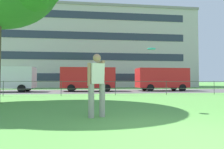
{
  "coord_description": "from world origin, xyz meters",
  "views": [
    {
      "loc": [
        -1.78,
        -2.91,
        0.99
      ],
      "look_at": [
        -0.7,
        6.35,
        1.3
      ],
      "focal_mm": 31.06,
      "sensor_mm": 36.0,
      "label": 1
    }
  ],
  "objects_px": {
    "panel_van_center": "(162,78)",
    "apartment_building_background": "(96,51)",
    "person_thrower": "(97,83)",
    "frisbee": "(152,49)",
    "panel_van_left": "(5,78)",
    "panel_van_far_right": "(88,78)"
  },
  "relations": [
    {
      "from": "panel_van_left",
      "to": "panel_van_far_right",
      "type": "height_order",
      "value": "same"
    },
    {
      "from": "apartment_building_background",
      "to": "panel_van_center",
      "type": "bearing_deg",
      "value": -69.23
    },
    {
      "from": "person_thrower",
      "to": "frisbee",
      "type": "relative_size",
      "value": 6.32
    },
    {
      "from": "panel_van_center",
      "to": "person_thrower",
      "type": "bearing_deg",
      "value": -117.71
    },
    {
      "from": "panel_van_center",
      "to": "panel_van_left",
      "type": "bearing_deg",
      "value": -178.55
    },
    {
      "from": "frisbee",
      "to": "panel_van_center",
      "type": "xyz_separation_m",
      "value": [
        5.14,
        12.41,
        -0.79
      ]
    },
    {
      "from": "person_thrower",
      "to": "panel_van_left",
      "type": "bearing_deg",
      "value": 120.64
    },
    {
      "from": "panel_van_far_right",
      "to": "apartment_building_background",
      "type": "relative_size",
      "value": 0.15
    },
    {
      "from": "frisbee",
      "to": "apartment_building_background",
      "type": "bearing_deg",
      "value": 91.88
    },
    {
      "from": "panel_van_left",
      "to": "apartment_building_background",
      "type": "height_order",
      "value": "apartment_building_background"
    },
    {
      "from": "panel_van_center",
      "to": "apartment_building_background",
      "type": "height_order",
      "value": "apartment_building_background"
    },
    {
      "from": "panel_van_center",
      "to": "apartment_building_background",
      "type": "xyz_separation_m",
      "value": [
        -6.07,
        16.01,
        5.13
      ]
    },
    {
      "from": "panel_van_far_right",
      "to": "panel_van_left",
      "type": "bearing_deg",
      "value": -177.52
    },
    {
      "from": "panel_van_center",
      "to": "apartment_building_background",
      "type": "bearing_deg",
      "value": 110.77
    },
    {
      "from": "apartment_building_background",
      "to": "panel_van_far_right",
      "type": "bearing_deg",
      "value": -94.33
    },
    {
      "from": "panel_van_left",
      "to": "apartment_building_background",
      "type": "relative_size",
      "value": 0.16
    },
    {
      "from": "person_thrower",
      "to": "panel_van_far_right",
      "type": "distance_m",
      "value": 13.29
    },
    {
      "from": "frisbee",
      "to": "panel_van_center",
      "type": "bearing_deg",
      "value": 67.5
    },
    {
      "from": "apartment_building_background",
      "to": "frisbee",
      "type": "bearing_deg",
      "value": -88.12
    },
    {
      "from": "frisbee",
      "to": "panel_van_far_right",
      "type": "xyz_separation_m",
      "value": [
        -2.15,
        12.36,
        -0.79
      ]
    },
    {
      "from": "person_thrower",
      "to": "panel_van_center",
      "type": "relative_size",
      "value": 0.34
    },
    {
      "from": "person_thrower",
      "to": "apartment_building_background",
      "type": "height_order",
      "value": "apartment_building_background"
    }
  ]
}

